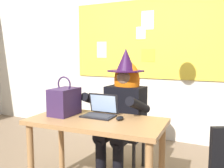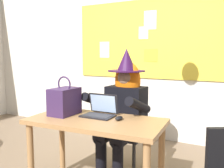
{
  "view_description": "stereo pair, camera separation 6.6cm",
  "coord_description": "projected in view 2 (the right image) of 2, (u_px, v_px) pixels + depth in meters",
  "views": [
    {
      "loc": [
        1.24,
        -1.86,
        1.32
      ],
      "look_at": [
        0.17,
        0.31,
        1.02
      ],
      "focal_mm": 39.19,
      "sensor_mm": 36.0,
      "label": 1
    },
    {
      "loc": [
        1.29,
        -1.83,
        1.32
      ],
      "look_at": [
        0.17,
        0.31,
        1.02
      ],
      "focal_mm": 39.19,
      "sensor_mm": 36.0,
      "label": 2
    }
  ],
  "objects": [
    {
      "name": "chair_at_desk",
      "position": [
        128.0,
        126.0,
        2.82
      ],
      "size": [
        0.43,
        0.43,
        0.89
      ],
      "rotation": [
        0.0,
        0.0,
        -1.53
      ],
      "color": "black",
      "rests_on": "ground"
    },
    {
      "name": "computer_mouse",
      "position": [
        119.0,
        118.0,
        2.2
      ],
      "size": [
        0.07,
        0.11,
        0.03
      ],
      "primitive_type": "ellipsoid",
      "rotation": [
        0.0,
        0.0,
        0.08
      ],
      "color": "black",
      "rests_on": "desk_main"
    },
    {
      "name": "person_costumed",
      "position": [
        124.0,
        104.0,
        2.68
      ],
      "size": [
        0.61,
        0.68,
        1.38
      ],
      "rotation": [
        0.0,
        0.0,
        -1.61
      ],
      "color": "black",
      "rests_on": "ground"
    },
    {
      "name": "handbag",
      "position": [
        65.0,
        101.0,
        2.39
      ],
      "size": [
        0.2,
        0.3,
        0.38
      ],
      "rotation": [
        0.0,
        0.0,
        0.21
      ],
      "color": "#38234C",
      "rests_on": "desk_main"
    },
    {
      "name": "laptop",
      "position": [
        100.0,
        111.0,
        2.34
      ],
      "size": [
        0.31,
        0.24,
        0.21
      ],
      "rotation": [
        0.0,
        0.0,
        0.02
      ],
      "color": "black",
      "rests_on": "desk_main"
    },
    {
      "name": "desk_main",
      "position": [
        96.0,
        131.0,
        2.24
      ],
      "size": [
        1.27,
        0.68,
        0.73
      ],
      "rotation": [
        0.0,
        0.0,
        0.06
      ],
      "color": "#A37547",
      "rests_on": "ground"
    },
    {
      "name": "wall_back_bulletin",
      "position": [
        148.0,
        43.0,
        3.79
      ],
      "size": [
        6.67,
        2.0,
        2.99
      ],
      "color": "silver",
      "rests_on": "ground"
    }
  ]
}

